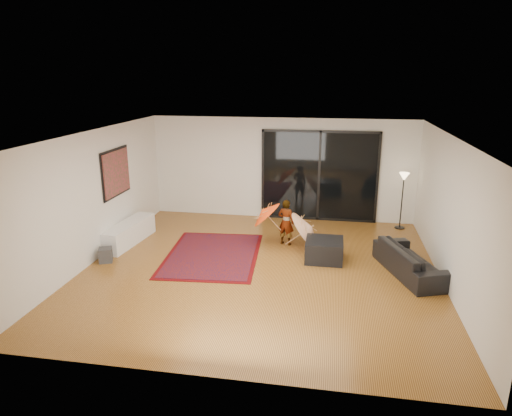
% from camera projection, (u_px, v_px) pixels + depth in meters
% --- Properties ---
extents(floor, '(7.00, 7.00, 0.00)m').
position_uv_depth(floor, '(260.00, 269.00, 9.23)').
color(floor, '#A7702E').
rests_on(floor, ground).
extents(ceiling, '(7.00, 7.00, 0.00)m').
position_uv_depth(ceiling, '(261.00, 135.00, 8.46)').
color(ceiling, white).
rests_on(ceiling, wall_back).
extents(wall_back, '(7.00, 0.00, 7.00)m').
position_uv_depth(wall_back, '(282.00, 169.00, 12.15)').
color(wall_back, silver).
rests_on(wall_back, floor).
extents(wall_front, '(7.00, 0.00, 7.00)m').
position_uv_depth(wall_front, '(214.00, 283.00, 5.54)').
color(wall_front, silver).
rests_on(wall_front, floor).
extents(wall_left, '(0.00, 7.00, 7.00)m').
position_uv_depth(wall_left, '(94.00, 197.00, 9.42)').
color(wall_left, silver).
rests_on(wall_left, floor).
extents(wall_right, '(0.00, 7.00, 7.00)m').
position_uv_depth(wall_right, '(450.00, 214.00, 8.27)').
color(wall_right, silver).
rests_on(wall_right, floor).
extents(sliding_door, '(3.06, 0.07, 2.40)m').
position_uv_depth(sliding_door, '(319.00, 176.00, 12.00)').
color(sliding_door, black).
rests_on(sliding_door, wall_back).
extents(painting, '(0.04, 1.28, 1.08)m').
position_uv_depth(painting, '(116.00, 173.00, 10.27)').
color(painting, black).
rests_on(painting, wall_left).
extents(media_console, '(0.61, 1.79, 0.49)m').
position_uv_depth(media_console, '(129.00, 233.00, 10.58)').
color(media_console, white).
rests_on(media_console, floor).
extents(speaker, '(0.35, 0.35, 0.30)m').
position_uv_depth(speaker, '(106.00, 255.00, 9.53)').
color(speaker, '#424244').
rests_on(speaker, floor).
extents(persian_rug, '(2.16, 2.87, 0.02)m').
position_uv_depth(persian_rug, '(213.00, 255.00, 9.92)').
color(persian_rug, '#510609').
rests_on(persian_rug, floor).
extents(sofa, '(1.36, 2.07, 0.56)m').
position_uv_depth(sofa, '(411.00, 260.00, 8.93)').
color(sofa, black).
rests_on(sofa, floor).
extents(ottoman, '(0.78, 0.78, 0.44)m').
position_uv_depth(ottoman, '(324.00, 250.00, 9.61)').
color(ottoman, black).
rests_on(ottoman, floor).
extents(floor_lamp, '(0.25, 0.25, 1.44)m').
position_uv_depth(floor_lamp, '(403.00, 185.00, 11.33)').
color(floor_lamp, black).
rests_on(floor_lamp, floor).
extents(child, '(0.44, 0.35, 1.06)m').
position_uv_depth(child, '(286.00, 222.00, 10.42)').
color(child, '#999999').
rests_on(child, floor).
extents(parasol_orange, '(0.68, 0.78, 0.85)m').
position_uv_depth(parasol_orange, '(262.00, 213.00, 10.40)').
color(parasol_orange, '#E83D0C').
rests_on(parasol_orange, child).
extents(parasol_white, '(0.76, 0.99, 1.00)m').
position_uv_depth(parasol_white, '(312.00, 227.00, 10.19)').
color(parasol_white, silver).
rests_on(parasol_white, floor).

